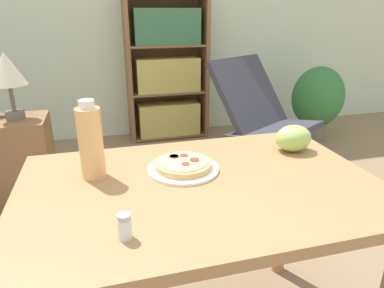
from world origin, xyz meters
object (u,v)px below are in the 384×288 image
at_px(drink_bottle, 91,142).
at_px(salt_shaker, 125,227).
at_px(lounge_chair_far, 263,136).
at_px(potted_plant_floor, 318,100).
at_px(table_lamp, 7,72).
at_px(bookshelf, 167,73).
at_px(pizza_on_plate, 183,166).
at_px(grape_bunch, 293,138).
at_px(side_table, 25,165).

height_order(drink_bottle, salt_shaker, drink_bottle).
bearing_deg(lounge_chair_far, potted_plant_floor, 1.23).
relative_size(table_lamp, potted_plant_floor, 0.54).
height_order(lounge_chair_far, bookshelf, bookshelf).
bearing_deg(salt_shaker, drink_bottle, 101.06).
height_order(pizza_on_plate, table_lamp, table_lamp).
distance_m(grape_bunch, drink_bottle, 0.75).
distance_m(lounge_chair_far, table_lamp, 1.86).
relative_size(pizza_on_plate, potted_plant_floor, 0.33).
height_order(drink_bottle, table_lamp, table_lamp).
xyz_separation_m(salt_shaker, bookshelf, (0.63, 2.65, -0.10)).
xyz_separation_m(pizza_on_plate, bookshelf, (0.41, 2.32, -0.08)).
bearing_deg(pizza_on_plate, table_lamp, 122.93).
xyz_separation_m(drink_bottle, table_lamp, (-0.47, 1.14, 0.06)).
bearing_deg(bookshelf, salt_shaker, -103.30).
relative_size(pizza_on_plate, side_table, 0.39).
height_order(drink_bottle, side_table, drink_bottle).
bearing_deg(table_lamp, drink_bottle, -67.74).
bearing_deg(grape_bunch, side_table, 137.37).
relative_size(pizza_on_plate, grape_bunch, 1.70).
relative_size(drink_bottle, table_lamp, 0.65).
distance_m(grape_bunch, lounge_chair_far, 1.47).
height_order(table_lamp, potted_plant_floor, table_lamp).
relative_size(salt_shaker, potted_plant_floor, 0.09).
height_order(pizza_on_plate, grape_bunch, grape_bunch).
height_order(pizza_on_plate, lounge_chair_far, lounge_chair_far).
distance_m(table_lamp, potted_plant_floor, 2.69).
bearing_deg(pizza_on_plate, side_table, 122.93).
distance_m(drink_bottle, potted_plant_floor, 2.79).
bearing_deg(side_table, drink_bottle, -67.74).
distance_m(pizza_on_plate, lounge_chair_far, 1.73).
xyz_separation_m(lounge_chair_far, bookshelf, (-0.59, 0.98, 0.37)).
xyz_separation_m(bookshelf, side_table, (-1.16, -1.15, -0.35)).
bearing_deg(lounge_chair_far, bookshelf, 91.21).
distance_m(pizza_on_plate, grape_bunch, 0.45).
relative_size(salt_shaker, lounge_chair_far, 0.07).
distance_m(grape_bunch, side_table, 1.71).
bearing_deg(potted_plant_floor, drink_bottle, -139.39).
relative_size(grape_bunch, potted_plant_floor, 0.19).
xyz_separation_m(salt_shaker, potted_plant_floor, (2.03, 2.15, -0.34)).
height_order(bookshelf, side_table, bookshelf).
relative_size(grape_bunch, table_lamp, 0.36).
height_order(side_table, table_lamp, table_lamp).
bearing_deg(side_table, pizza_on_plate, -57.07).
xyz_separation_m(drink_bottle, salt_shaker, (0.07, -0.36, -0.09)).
bearing_deg(drink_bottle, potted_plant_floor, 40.61).
bearing_deg(bookshelf, side_table, -135.34).
xyz_separation_m(pizza_on_plate, grape_bunch, (0.45, 0.06, 0.04)).
relative_size(lounge_chair_far, bookshelf, 0.70).
height_order(grape_bunch, potted_plant_floor, grape_bunch).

